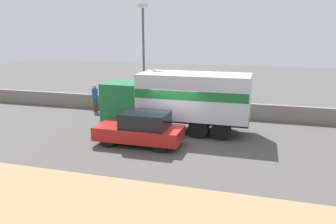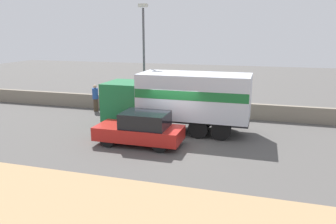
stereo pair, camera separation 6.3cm
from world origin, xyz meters
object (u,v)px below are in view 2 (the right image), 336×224
(street_lamp, at_px, (144,53))
(box_truck, at_px, (180,98))
(pedestrian, at_px, (95,98))
(car_hatchback, at_px, (141,129))

(street_lamp, distance_m, box_truck, 4.65)
(street_lamp, xyz_separation_m, pedestrian, (-3.66, 0.13, -3.11))
(car_hatchback, bearing_deg, box_truck, -113.39)
(box_truck, relative_size, car_hatchback, 1.90)
(box_truck, bearing_deg, pedestrian, -22.85)
(box_truck, distance_m, pedestrian, 7.37)
(street_lamp, distance_m, car_hatchback, 6.68)
(pedestrian, bearing_deg, box_truck, -22.85)
(car_hatchback, bearing_deg, street_lamp, -71.41)
(box_truck, xyz_separation_m, pedestrian, (-6.74, 2.84, -0.91))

